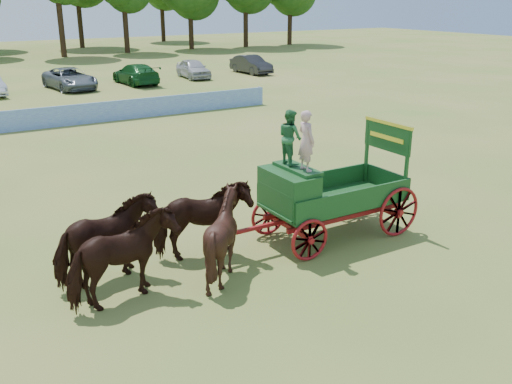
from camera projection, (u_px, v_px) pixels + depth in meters
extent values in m
plane|color=olive|center=(234.00, 260.00, 14.31)|extent=(160.00, 160.00, 0.00)
imported|color=black|center=(123.00, 259.00, 12.01)|extent=(2.57, 1.59, 2.02)
imported|color=black|center=(107.00, 241.00, 12.90)|extent=(2.56, 1.56, 2.02)
imported|color=black|center=(223.00, 236.00, 13.19)|extent=(2.00, 1.82, 2.02)
imported|color=black|center=(202.00, 221.00, 14.08)|extent=(2.56, 1.56, 2.02)
cube|color=maroon|center=(288.00, 226.00, 14.84)|extent=(0.12, 2.00, 0.12)
cube|color=maroon|center=(375.00, 205.00, 16.31)|extent=(0.12, 2.00, 0.12)
cube|color=maroon|center=(347.00, 217.00, 15.10)|extent=(3.80, 0.10, 0.12)
cube|color=maroon|center=(321.00, 205.00, 15.98)|extent=(3.80, 0.10, 0.12)
cube|color=maroon|center=(259.00, 227.00, 14.35)|extent=(2.80, 0.09, 0.09)
cube|color=#194C1E|center=(334.00, 201.00, 15.45)|extent=(3.80, 1.80, 0.10)
cube|color=#194C1E|center=(356.00, 200.00, 14.64)|extent=(3.80, 0.06, 0.55)
cube|color=#194C1E|center=(315.00, 182.00, 16.06)|extent=(3.80, 0.06, 0.55)
cube|color=#194C1E|center=(386.00, 180.00, 16.27)|extent=(0.06, 1.80, 0.55)
cube|color=#194C1E|center=(289.00, 191.00, 14.53)|extent=(0.85, 1.70, 1.05)
cube|color=#194C1E|center=(297.00, 168.00, 14.47)|extent=(0.55, 1.50, 0.08)
cube|color=#194C1E|center=(276.00, 201.00, 14.41)|extent=(0.10, 1.60, 0.65)
cube|color=#194C1E|center=(282.00, 211.00, 14.60)|extent=(0.55, 1.60, 0.06)
cube|color=#194C1E|center=(407.00, 165.00, 15.37)|extent=(0.08, 0.08, 1.80)
cube|color=#194C1E|center=(367.00, 152.00, 16.67)|extent=(0.08, 0.08, 1.80)
cube|color=#194C1E|center=(387.00, 137.00, 15.82)|extent=(0.07, 1.75, 0.75)
cube|color=yellow|center=(389.00, 123.00, 15.69)|extent=(0.08, 1.80, 0.09)
cube|color=yellow|center=(386.00, 137.00, 15.81)|extent=(0.02, 1.30, 0.12)
torus|color=maroon|center=(310.00, 240.00, 14.09)|extent=(1.09, 0.09, 1.09)
torus|color=maroon|center=(268.00, 216.00, 15.63)|extent=(1.09, 0.09, 1.09)
torus|color=maroon|center=(399.00, 212.00, 15.51)|extent=(1.39, 0.09, 1.39)
torus|color=maroon|center=(353.00, 192.00, 17.05)|extent=(1.39, 0.09, 1.39)
imported|color=#C8999C|center=(306.00, 141.00, 13.93)|extent=(0.36, 0.55, 1.51)
imported|color=#296E3C|center=(290.00, 137.00, 14.51)|extent=(0.54, 0.69, 1.41)
cube|color=blue|center=(39.00, 118.00, 28.20)|extent=(26.00, 0.08, 1.05)
imported|color=slate|center=(70.00, 79.00, 40.14)|extent=(3.11, 5.60, 1.48)
imported|color=#144C1E|center=(136.00, 74.00, 42.42)|extent=(2.37, 5.28, 1.50)
imported|color=#B2B2B7|center=(193.00, 69.00, 45.58)|extent=(2.16, 4.54, 1.50)
imported|color=#262628|center=(251.00, 64.00, 48.29)|extent=(1.78, 4.63, 1.51)
cylinder|color=#382314|center=(62.00, 30.00, 60.69)|extent=(0.60, 0.60, 5.59)
cylinder|color=#382314|center=(126.00, 31.00, 65.35)|extent=(0.60, 0.60, 4.81)
cylinder|color=#382314|center=(191.00, 30.00, 70.06)|extent=(0.60, 0.60, 4.48)
cylinder|color=#382314|center=(246.00, 27.00, 72.83)|extent=(0.60, 0.60, 5.05)
cylinder|color=#382314|center=(290.00, 27.00, 76.39)|extent=(0.60, 0.60, 4.63)
cylinder|color=#382314|center=(80.00, 24.00, 71.76)|extent=(0.60, 0.60, 5.72)
cylinder|color=#382314|center=(163.00, 23.00, 81.88)|extent=(0.60, 0.60, 4.98)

